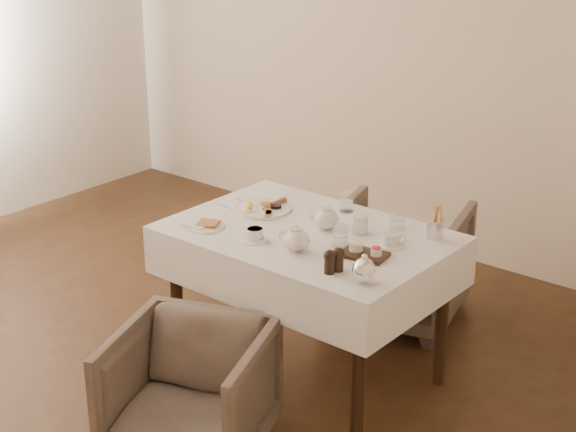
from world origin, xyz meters
The scene contains 20 objects.
table centered at (0.79, 0.75, 0.64)m, with size 1.28×0.88×0.75m.
armchair_near centered at (0.81, -0.06, 0.29)m, with size 0.61×0.63×0.57m, color #4F433A.
armchair_far centered at (0.79, 1.55, 0.32)m, with size 0.68×0.70×0.64m, color #4F433A.
breakfast_plate centered at (0.44, 0.84, 0.77)m, with size 0.29×0.29×0.04m.
side_plate centered at (0.38, 0.48, 0.76)m, with size 0.19×0.19×0.02m.
teapot_centre centered at (0.84, 0.82, 0.82)m, with size 0.15×0.12×0.12m, color white, non-canonical shape.
teapot_front centered at (0.89, 0.53, 0.82)m, with size 0.16×0.12×0.13m, color white, non-canonical shape.
creamer centered at (0.99, 0.89, 0.80)m, with size 0.07×0.07×0.08m, color white.
teacup_near centered at (0.68, 0.51, 0.78)m, with size 0.12×0.12×0.06m.
teacup_far centered at (1.18, 0.85, 0.78)m, with size 0.12×0.12×0.06m.
glass_left centered at (0.77, 1.08, 0.80)m, with size 0.07×0.07×0.10m, color silver.
glass_mid centered at (1.01, 0.70, 0.80)m, with size 0.07×0.07×0.10m, color silver.
glass_right centered at (1.10, 1.03, 0.81)m, with size 0.07×0.07×0.10m, color silver.
condiment_board centered at (1.15, 0.68, 0.77)m, with size 0.22×0.16×0.05m.
pepper_mill_left centered at (1.14, 0.44, 0.81)m, with size 0.05×0.05×0.10m, color black, non-canonical shape.
pepper_mill_right centered at (1.16, 0.49, 0.81)m, with size 0.05×0.05×0.11m, color black, non-canonical shape.
silver_pot centered at (1.31, 0.46, 0.82)m, with size 0.12×0.10×0.13m, color white, non-canonical shape.
fries_cup centered at (1.28, 1.05, 0.83)m, with size 0.08×0.08×0.16m.
cutlery_fork centered at (0.32, 0.84, 0.76)m, with size 0.01×0.19×0.00m, color silver.
cutlery_knife centered at (0.28, 0.74, 0.76)m, with size 0.01×0.18×0.00m, color silver.
Camera 1 is at (3.12, -2.23, 2.28)m, focal length 55.00 mm.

